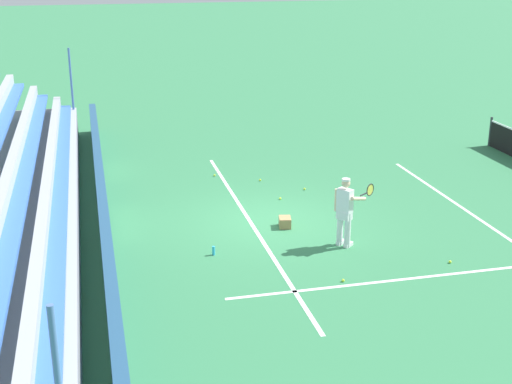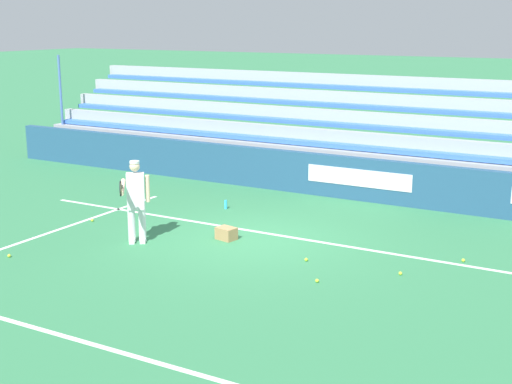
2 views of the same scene
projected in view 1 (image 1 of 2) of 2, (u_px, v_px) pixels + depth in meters
The scene contains 15 objects.
ground_plane at pixel (269, 221), 18.91m from camera, with size 160.00×160.00×0.00m, color #337A4C.
court_baseline_white at pixel (251, 222), 18.80m from camera, with size 12.00×0.10×0.01m, color white.
court_sideline_white at pixel (487, 270), 16.01m from camera, with size 0.10×12.00×0.01m, color white.
court_service_line_white at pixel (457, 204), 20.13m from camera, with size 8.22×0.10×0.01m, color white.
back_wall_sponsor_board at pixel (103, 215), 17.80m from camera, with size 22.23×0.25×1.10m.
bleacher_stand at pixel (9, 214), 17.23m from camera, with size 21.11×3.20×3.40m.
tennis_player at pixel (345, 211), 17.05m from camera, with size 0.62×1.05×1.71m.
ball_box_cardboard at pixel (285, 222), 18.47m from camera, with size 0.40×0.30×0.26m, color #A87F51.
tennis_ball_far_left at pixel (343, 280), 15.45m from camera, with size 0.07×0.07×0.07m, color #CCE533.
tennis_ball_toward_net at pixel (214, 175), 22.61m from camera, with size 0.07×0.07×0.07m, color #CCE533.
tennis_ball_on_baseline at pixel (304, 189), 21.32m from camera, with size 0.07×0.07×0.07m, color #CCE533.
tennis_ball_midcourt at pixel (280, 198), 20.50m from camera, with size 0.07×0.07×0.07m, color #CCE533.
tennis_ball_by_box at pixel (260, 180), 22.14m from camera, with size 0.07×0.07×0.07m, color #CCE533.
tennis_ball_near_player at pixel (450, 262), 16.36m from camera, with size 0.07×0.07×0.07m, color #CCE533.
water_bottle at pixel (214, 251), 16.78m from camera, with size 0.07×0.07×0.22m, color #33B2E5.
Camera 1 is at (17.07, -4.45, 6.86)m, focal length 50.00 mm.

